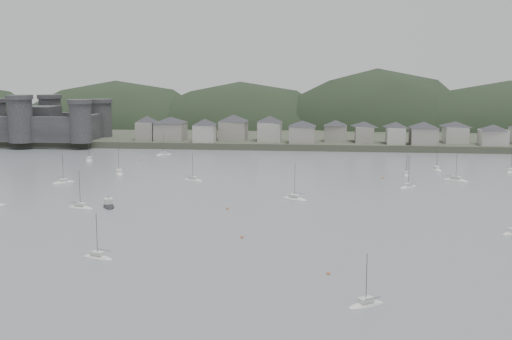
# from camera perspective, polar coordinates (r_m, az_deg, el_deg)

# --- Properties ---
(ground) EXTENTS (900.00, 900.00, 0.00)m
(ground) POSITION_cam_1_polar(r_m,az_deg,el_deg) (121.78, -4.02, -8.25)
(ground) COLOR slate
(ground) RESTS_ON ground
(far_shore_land) EXTENTS (900.00, 250.00, 3.00)m
(far_shore_land) POSITION_cam_1_polar(r_m,az_deg,el_deg) (411.38, 3.46, 4.10)
(far_shore_land) COLOR #383D2D
(far_shore_land) RESTS_ON ground
(forested_ridge) EXTENTS (851.55, 103.94, 102.57)m
(forested_ridge) POSITION_cam_1_polar(r_m,az_deg,el_deg) (387.02, 3.96, 1.89)
(forested_ridge) COLOR black
(forested_ridge) RESTS_ON ground
(castle) EXTENTS (66.00, 43.00, 20.00)m
(castle) POSITION_cam_1_polar(r_m,az_deg,el_deg) (327.37, -19.21, 4.05)
(castle) COLOR #2D2D30
(castle) RESTS_ON far_shore_land
(waterfront_town) EXTENTS (451.48, 28.46, 12.92)m
(waterfront_town) POSITION_cam_1_polar(r_m,az_deg,el_deg) (300.38, 12.02, 3.52)
(waterfront_town) COLOR gray
(waterfront_town) RESTS_ON far_shore_land
(sailboat_lead) EXTENTS (4.08, 8.64, 11.36)m
(sailboat_lead) POSITION_cam_1_polar(r_m,az_deg,el_deg) (240.36, 15.97, 0.02)
(sailboat_lead) COLOR silver
(sailboat_lead) RESTS_ON ground
(moored_fleet) EXTENTS (249.71, 176.13, 13.68)m
(moored_fleet) POSITION_cam_1_polar(r_m,az_deg,el_deg) (178.99, -3.34, -2.61)
(moored_fleet) COLOR silver
(moored_fleet) RESTS_ON ground
(motor_launch_far) EXTENTS (5.86, 8.23, 3.86)m
(motor_launch_far) POSITION_cam_1_polar(r_m,az_deg,el_deg) (173.58, -13.14, -3.16)
(motor_launch_far) COLOR black
(motor_launch_far) RESTS_ON ground
(mooring_buoys) EXTENTS (160.62, 138.45, 0.70)m
(mooring_buoys) POSITION_cam_1_polar(r_m,az_deg,el_deg) (173.23, 0.48, -2.99)
(mooring_buoys) COLOR #B7653D
(mooring_buoys) RESTS_ON ground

